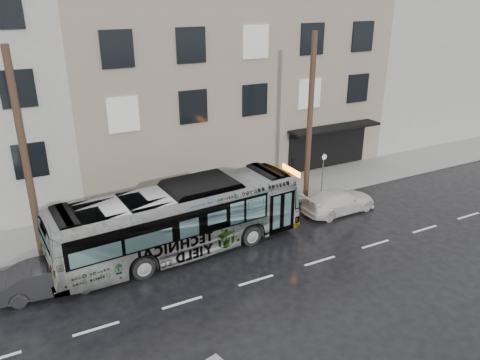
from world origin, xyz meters
The scene contains 10 objects.
ground centered at (0.00, 0.00, 0.00)m, with size 120.00×120.00×0.00m, color black.
sidewalk centered at (0.00, 4.90, 0.07)m, with size 90.00×3.60×0.15m, color gray.
building_taupe centered at (5.00, 12.70, 5.50)m, with size 20.00×12.00×11.00m, color gray.
building_filler centered at (24.00, 12.70, 6.00)m, with size 18.00×12.00×12.00m, color #A2A199.
utility_pole_front centered at (6.50, 3.30, 4.65)m, with size 0.30×0.30×9.00m, color #452F22.
utility_pole_rear centered at (-7.50, 3.30, 4.65)m, with size 0.30×0.30×9.00m, color #452F22.
sign_post centered at (7.60, 3.30, 1.35)m, with size 0.06×0.06×2.40m, color slate.
bus centered at (-1.88, 1.09, 1.59)m, with size 2.67×11.42×3.18m, color #B2B2B2.
white_sedan centered at (7.07, 1.12, 0.61)m, with size 1.72×4.22×1.23m, color silver.
dark_sedan centered at (-7.41, 0.51, 0.66)m, with size 1.39×3.98×1.31m, color black.
Camera 1 is at (-8.07, -16.51, 10.88)m, focal length 35.00 mm.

